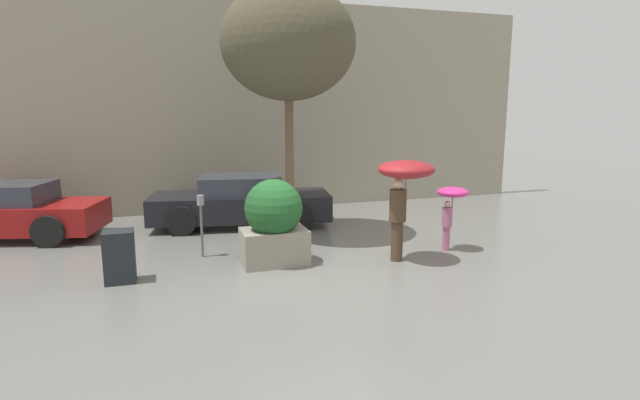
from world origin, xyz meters
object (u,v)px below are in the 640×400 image
(parked_car_far, at_px, (8,212))
(newspaper_box, at_px, (119,257))
(street_tree, at_px, (288,43))
(person_adult, at_px, (404,181))
(parking_meter, at_px, (201,213))
(planter_box, at_px, (274,221))
(parked_car_near, at_px, (241,202))
(person_child, at_px, (451,201))

(parked_car_far, height_order, newspaper_box, parked_car_far)
(street_tree, bearing_deg, newspaper_box, -149.09)
(person_adult, bearing_deg, parking_meter, -153.11)
(planter_box, xyz_separation_m, parked_car_far, (-5.36, 3.75, -0.23))
(person_adult, height_order, street_tree, street_tree)
(person_adult, relative_size, parked_car_far, 0.45)
(parked_car_near, bearing_deg, street_tree, -138.23)
(person_child, xyz_separation_m, street_tree, (-2.88, 2.18, 3.29))
(parking_meter, xyz_separation_m, newspaper_box, (-1.47, -1.09, -0.45))
(person_adult, bearing_deg, newspaper_box, -135.45)
(planter_box, distance_m, parked_car_near, 3.39)
(person_child, xyz_separation_m, parking_meter, (-4.98, 1.12, -0.15))
(planter_box, height_order, newspaper_box, planter_box)
(planter_box, xyz_separation_m, newspaper_box, (-2.74, -0.20, -0.38))
(parked_car_far, height_order, parking_meter, parked_car_far)
(person_child, height_order, parked_car_far, person_child)
(planter_box, relative_size, parked_car_far, 0.37)
(parking_meter, bearing_deg, parked_car_near, 64.52)
(person_adult, relative_size, newspaper_box, 2.20)
(street_tree, bearing_deg, planter_box, -113.06)
(newspaper_box, bearing_deg, parked_car_far, 123.50)
(parked_car_far, bearing_deg, person_adult, -104.94)
(street_tree, bearing_deg, person_adult, -58.53)
(parked_car_far, bearing_deg, planter_box, -110.41)
(parking_meter, bearing_deg, parked_car_far, 144.94)
(parked_car_near, bearing_deg, person_adult, -138.54)
(person_adult, distance_m, newspaper_box, 5.28)
(parked_car_near, bearing_deg, newspaper_box, 153.22)
(person_child, bearing_deg, planter_box, -170.74)
(parking_meter, height_order, newspaper_box, parking_meter)
(parked_car_near, relative_size, parking_meter, 3.71)
(planter_box, bearing_deg, parked_car_near, 91.38)
(person_child, bearing_deg, parking_meter, -179.73)
(street_tree, relative_size, newspaper_box, 6.25)
(person_child, bearing_deg, street_tree, 155.94)
(planter_box, relative_size, parking_meter, 1.30)
(person_adult, distance_m, parked_car_far, 8.97)
(parking_meter, bearing_deg, person_child, -12.73)
(planter_box, distance_m, parking_meter, 1.55)
(parked_car_far, xyz_separation_m, parking_meter, (4.09, -2.87, 0.30))
(planter_box, bearing_deg, parking_meter, 145.28)
(parked_car_near, xyz_separation_m, street_tree, (0.90, -1.45, 3.74))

